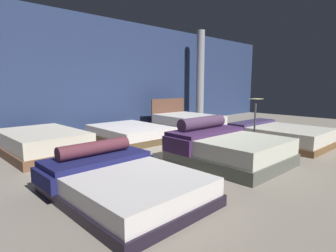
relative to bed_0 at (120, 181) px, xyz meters
name	(u,v)px	position (x,y,z in m)	size (l,w,h in m)	color
ground_plane	(175,151)	(2.31, 1.29, -0.22)	(18.00, 18.00, 0.02)	gray
showroom_back_wall	(98,75)	(2.31, 4.64, 1.54)	(18.00, 0.06, 3.50)	navy
bed_0	(120,181)	(0.00, 0.00, 0.00)	(1.63, 2.18, 0.65)	black
bed_1	(227,148)	(2.37, -0.05, 0.08)	(1.75, 1.97, 0.83)	#575B52
bed_2	(279,135)	(4.66, -0.03, 0.02)	(1.68, 2.16, 0.51)	brown
bed_3	(42,143)	(0.03, 2.99, 0.04)	(1.48, 2.15, 0.50)	brown
bed_4	(130,133)	(2.29, 2.99, -0.02)	(1.69, 2.18, 0.38)	brown
bed_5	(188,122)	(4.56, 2.96, 0.05)	(1.65, 2.14, 0.99)	brown
price_sign	(254,131)	(3.46, -0.01, 0.26)	(0.28, 0.24, 1.18)	#3F3F44
support_pillar	(200,77)	(6.31, 3.93, 1.54)	(0.30, 0.30, 3.50)	#99999E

